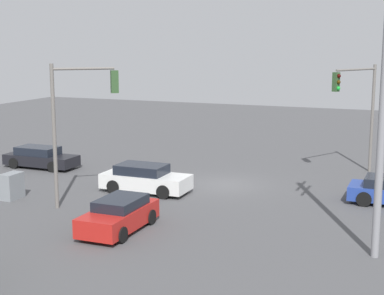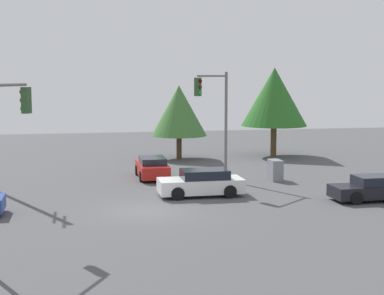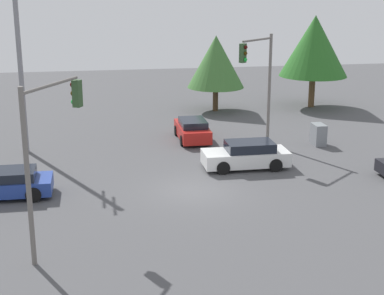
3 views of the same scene
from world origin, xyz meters
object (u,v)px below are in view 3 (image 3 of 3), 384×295
sedan_red (192,130)px  sedan_blue (7,184)px  traffic_signal_cross (260,73)px  electrical_cabinet (318,134)px  traffic_signal_main (48,136)px  sedan_white (246,155)px

sedan_red → sedan_blue: (-8.49, 10.19, -0.02)m
sedan_red → sedan_blue: 13.26m
sedan_blue → traffic_signal_cross: size_ratio=0.63×
sedan_blue → electrical_cabinet: sedan_blue is taller
sedan_red → electrical_cabinet: 7.76m
traffic_signal_main → electrical_cabinet: size_ratio=4.93×
sedan_blue → sedan_white: sedan_white is taller
sedan_blue → electrical_cabinet: bearing=-70.8°
traffic_signal_cross → electrical_cabinet: bearing=142.1°
traffic_signal_main → traffic_signal_cross: (11.80, -11.20, 0.16)m
sedan_red → traffic_signal_cross: bearing=-36.1°
sedan_red → traffic_signal_main: traffic_signal_main is taller
sedan_red → sedan_white: sedan_white is taller
sedan_red → electrical_cabinet: (-2.38, -7.39, -0.02)m
sedan_white → traffic_signal_main: 13.18m
sedan_red → traffic_signal_main: 16.70m
sedan_blue → traffic_signal_main: size_ratio=0.66×
electrical_cabinet → sedan_blue: bearing=109.2°
traffic_signal_main → electrical_cabinet: traffic_signal_main is taller
sedan_white → traffic_signal_cross: size_ratio=0.68×
sedan_white → traffic_signal_cross: (3.52, -1.62, 3.82)m
sedan_white → sedan_red: bearing=17.3°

